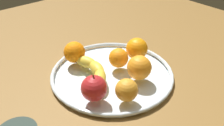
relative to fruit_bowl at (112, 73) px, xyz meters
The scene contains 9 objects.
ground_plane 2.92cm from the fruit_bowl, ahead, with size 161.36×161.36×4.00cm, color brown.
fruit_bowl is the anchor object (origin of this frame).
banana 6.48cm from the fruit_bowl, 63.97° to the left, with size 18.18×8.96×3.63cm.
apple 14.41cm from the fruit_bowl, 119.39° to the left, with size 7.04×7.04×7.84cm.
orange_back_left 5.32cm from the fruit_bowl, 76.96° to the right, with size 6.26×6.26×6.26cm, color orange.
orange_center 12.21cm from the fruit_bowl, 87.25° to the right, with size 7.28×7.28×7.28cm, color orange.
orange_front_left 9.85cm from the fruit_bowl, 153.79° to the right, with size 7.30×7.30×7.30cm, color orange.
orange_back_right 14.23cm from the fruit_bowl, 155.93° to the left, with size 6.18×6.18×6.18cm, color orange.
orange_front_right 14.22cm from the fruit_bowl, 24.64° to the left, with size 6.99×6.99×6.99cm, color orange.
Camera 1 is at (-47.87, 40.75, 45.69)cm, focal length 39.13 mm.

